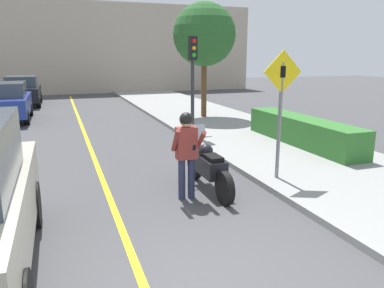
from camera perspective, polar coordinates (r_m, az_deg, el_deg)
sidewalk_curb at (r=10.35m, az=18.19°, el=-2.68°), size 4.40×44.00×0.13m
road_center_line at (r=10.23m, az=-14.35°, el=-2.97°), size 0.12×36.00×0.01m
building_backdrop at (r=29.84m, az=-17.51°, el=13.76°), size 28.00×1.20×6.68m
motorcycle at (r=7.91m, az=2.47°, el=-3.48°), size 0.62×2.32×1.31m
person_biker at (r=7.28m, az=-0.84°, el=-0.40°), size 0.59×0.48×1.74m
crossing_sign at (r=8.30m, az=13.36°, el=6.11°), size 0.91×0.08×2.79m
traffic_light at (r=12.65m, az=0.11°, el=11.67°), size 0.26×0.30×3.29m
hedge_row at (r=12.05m, az=16.37°, el=1.97°), size 0.90×4.85×0.81m
street_tree at (r=16.73m, az=1.88°, el=16.31°), size 2.70×2.70×4.91m
parked_car_blue at (r=18.25m, az=-26.42°, el=5.83°), size 1.88×4.20×1.68m
parked_car_black at (r=23.61m, az=-24.39°, el=7.42°), size 1.88×4.20×1.68m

